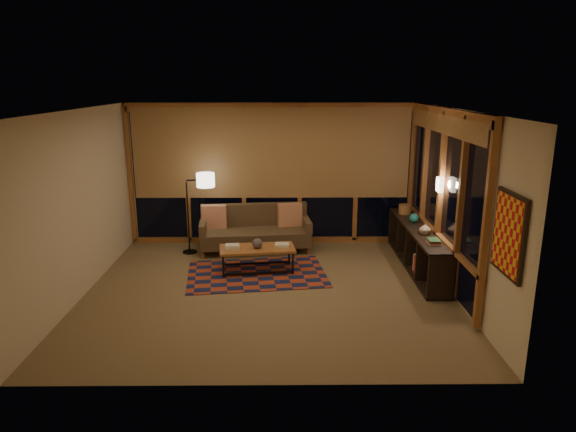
{
  "coord_description": "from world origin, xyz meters",
  "views": [
    {
      "loc": [
        0.23,
        -7.25,
        3.09
      ],
      "look_at": [
        0.3,
        0.58,
        1.02
      ],
      "focal_mm": 32.0,
      "sensor_mm": 36.0,
      "label": 1
    }
  ],
  "objects_px": {
    "sofa": "(255,230)",
    "floor_lamp": "(188,213)",
    "coffee_table": "(257,259)",
    "bookshelf": "(417,247)"
  },
  "relations": [
    {
      "from": "sofa",
      "to": "floor_lamp",
      "type": "relative_size",
      "value": 1.34
    },
    {
      "from": "bookshelf",
      "to": "coffee_table",
      "type": "bearing_deg",
      "value": -176.72
    },
    {
      "from": "sofa",
      "to": "floor_lamp",
      "type": "bearing_deg",
      "value": 177.99
    },
    {
      "from": "coffee_table",
      "to": "bookshelf",
      "type": "distance_m",
      "value": 2.71
    },
    {
      "from": "sofa",
      "to": "coffee_table",
      "type": "bearing_deg",
      "value": -91.47
    },
    {
      "from": "coffee_table",
      "to": "bookshelf",
      "type": "height_order",
      "value": "bookshelf"
    },
    {
      "from": "sofa",
      "to": "floor_lamp",
      "type": "height_order",
      "value": "floor_lamp"
    },
    {
      "from": "coffee_table",
      "to": "bookshelf",
      "type": "bearing_deg",
      "value": -3.65
    },
    {
      "from": "coffee_table",
      "to": "bookshelf",
      "type": "relative_size",
      "value": 0.44
    },
    {
      "from": "coffee_table",
      "to": "floor_lamp",
      "type": "bearing_deg",
      "value": 136.37
    }
  ]
}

